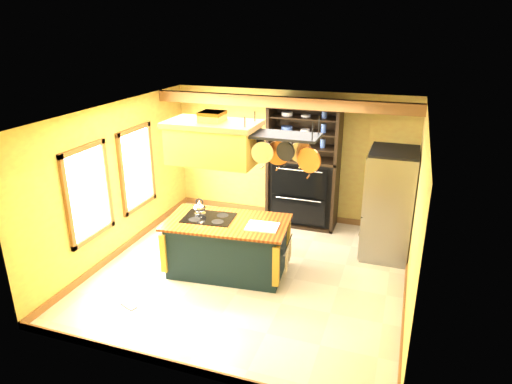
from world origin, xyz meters
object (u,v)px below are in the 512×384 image
Objects in this scene: range_hood at (213,141)px; refrigerator at (388,206)px; kitchen_island at (228,246)px; pot_rack at (283,144)px; hutch at (303,180)px.

refrigerator is at bearing 29.54° from range_hood.
pot_rack is (0.92, -0.00, 1.82)m from kitchen_island.
kitchen_island is 0.84× the size of hutch.
range_hood is at bearing -111.47° from hutch.
refrigerator reaches higher than kitchen_island.
range_hood is 0.75× the size of refrigerator.
refrigerator is (2.45, 1.50, 0.46)m from kitchen_island.
kitchen_island is 2.04m from pot_rack.
kitchen_island is at bearing -148.52° from refrigerator.
pot_rack is 2.54m from refrigerator.
kitchen_island is 1.46× the size of range_hood.
pot_rack is at bearing -85.15° from hutch.
kitchen_island is 2.91m from refrigerator.
refrigerator is 1.92m from hutch.
hutch is (-0.20, 2.33, -1.34)m from pot_rack.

